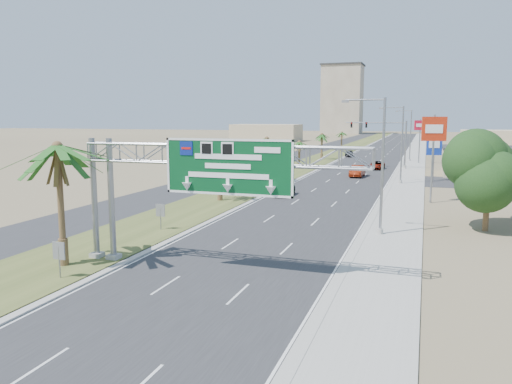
{
  "coord_description": "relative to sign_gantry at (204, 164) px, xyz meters",
  "views": [
    {
      "loc": [
        10.37,
        -14.95,
        8.62
      ],
      "look_at": [
        0.93,
        12.86,
        4.2
      ],
      "focal_mm": 35.0,
      "sensor_mm": 36.0,
      "label": 1
    }
  ],
  "objects": [
    {
      "name": "signal_mast",
      "position": [
        6.23,
        62.05,
        -1.21
      ],
      "size": [
        10.28,
        0.71,
        8.0
      ],
      "color": "gray",
      "rests_on": "ground"
    },
    {
      "name": "streetlight_far",
      "position": [
        8.36,
        78.07,
        -1.36
      ],
      "size": [
        3.27,
        0.44,
        10.0
      ],
      "color": "gray",
      "rests_on": "ground"
    },
    {
      "name": "opposing_road",
      "position": [
        -15.94,
        100.07,
        -6.05
      ],
      "size": [
        8.0,
        300.0,
        0.02
      ],
      "primitive_type": "cube",
      "color": "#28282B",
      "rests_on": "ground"
    },
    {
      "name": "median_signback_a",
      "position": [
        -6.74,
        -3.93,
        -4.61
      ],
      "size": [
        0.75,
        0.08,
        2.08
      ],
      "color": "gray",
      "rests_on": "ground"
    },
    {
      "name": "median_signback_b",
      "position": [
        -7.44,
        8.07,
        -4.61
      ],
      "size": [
        0.75,
        0.08,
        2.08
      ],
      "color": "gray",
      "rests_on": "ground"
    },
    {
      "name": "sidewalk_right",
      "position": [
        9.56,
        100.07,
        -6.01
      ],
      "size": [
        4.0,
        300.0,
        0.1
      ],
      "primitive_type": "cube",
      "color": "#9E9B93",
      "rests_on": "ground"
    },
    {
      "name": "streetlight_near",
      "position": [
        8.36,
        12.07,
        -1.36
      ],
      "size": [
        3.27,
        0.44,
        10.0
      ],
      "color": "gray",
      "rests_on": "ground"
    },
    {
      "name": "pole_sign_blue",
      "position": [
        12.55,
        46.32,
        -1.21
      ],
      "size": [
        2.02,
        0.74,
        6.76
      ],
      "color": "gray",
      "rests_on": "ground"
    },
    {
      "name": "tower_distant",
      "position": [
        -30.94,
        240.07,
        11.44
      ],
      "size": [
        20.0,
        16.0,
        35.0
      ],
      "primitive_type": "cube",
      "color": "gray",
      "rests_on": "ground"
    },
    {
      "name": "palm_row_c",
      "position": [
        -8.44,
        38.07,
        -0.39
      ],
      "size": [
        3.99,
        3.99,
        6.75
      ],
      "color": "brown",
      "rests_on": "ground"
    },
    {
      "name": "palm_near",
      "position": [
        -8.14,
        -1.93,
        0.87
      ],
      "size": [
        5.7,
        5.7,
        8.35
      ],
      "color": "brown",
      "rests_on": "ground"
    },
    {
      "name": "pole_sign_red_far",
      "position": [
        10.35,
        73.08,
        0.43
      ],
      "size": [
        2.16,
        1.08,
        8.23
      ],
      "color": "gray",
      "rests_on": "ground"
    },
    {
      "name": "building_distant_right",
      "position": [
        31.06,
        130.07,
        -3.56
      ],
      "size": [
        20.0,
        12.0,
        5.0
      ],
      "primitive_type": "cube",
      "color": "tan",
      "rests_on": "ground"
    },
    {
      "name": "store_building",
      "position": [
        23.06,
        56.07,
        -4.06
      ],
      "size": [
        18.0,
        10.0,
        4.0
      ],
      "primitive_type": "cube",
      "color": "tan",
      "rests_on": "ground"
    },
    {
      "name": "oak_near",
      "position": [
        16.06,
        16.07,
        -1.53
      ],
      "size": [
        4.5,
        4.5,
        6.8
      ],
      "color": "brown",
      "rests_on": "ground"
    },
    {
      "name": "palm_row_b",
      "position": [
        -8.44,
        22.07,
        -1.16
      ],
      "size": [
        3.99,
        3.99,
        5.95
      ],
      "color": "brown",
      "rests_on": "ground"
    },
    {
      "name": "palm_row_f",
      "position": [
        -8.44,
        100.07,
        -1.35
      ],
      "size": [
        3.99,
        3.99,
        5.75
      ],
      "color": "brown",
      "rests_on": "ground"
    },
    {
      "name": "car_right_lane",
      "position": [
        3.82,
        59.85,
        -5.39
      ],
      "size": [
        2.65,
        4.99,
        1.34
      ],
      "primitive_type": "imported",
      "rotation": [
        0.0,
        0.0,
        -0.09
      ],
      "color": "gray",
      "rests_on": "ground"
    },
    {
      "name": "building_distant_left",
      "position": [
        -43.94,
        150.07,
        -3.06
      ],
      "size": [
        24.0,
        14.0,
        6.0
      ],
      "primitive_type": "cube",
      "color": "tan",
      "rests_on": "ground"
    },
    {
      "name": "ground",
      "position": [
        1.06,
        -9.93,
        -6.06
      ],
      "size": [
        600.0,
        600.0,
        0.0
      ],
      "primitive_type": "plane",
      "color": "#8C7A59",
      "rests_on": "ground"
    },
    {
      "name": "pole_sign_red_near",
      "position": [
        12.17,
        28.08,
        0.91
      ],
      "size": [
        2.41,
        0.81,
        8.87
      ],
      "color": "gray",
      "rests_on": "ground"
    },
    {
      "name": "palm_row_d",
      "position": [
        -8.44,
        56.07,
        -1.64
      ],
      "size": [
        3.99,
        3.99,
        5.45
      ],
      "color": "brown",
      "rests_on": "ground"
    },
    {
      "name": "palm_row_e",
      "position": [
        -8.44,
        75.07,
        -0.97
      ],
      "size": [
        3.99,
        3.99,
        6.15
      ],
      "color": "brown",
      "rests_on": "ground"
    },
    {
      "name": "car_left_lane",
      "position": [
        -3.08,
        27.62,
        -5.33
      ],
      "size": [
        1.74,
        4.29,
        1.46
      ],
      "primitive_type": "imported",
      "rotation": [
        0.0,
        0.0,
        0.0
      ],
      "color": "black",
      "rests_on": "ground"
    },
    {
      "name": "car_far",
      "position": [
        -4.29,
        84.98,
        -5.4
      ],
      "size": [
        2.39,
        4.71,
        1.31
      ],
      "primitive_type": "imported",
      "rotation": [
        0.0,
        0.0,
        0.13
      ],
      "color": "black",
      "rests_on": "ground"
    },
    {
      "name": "streetlight_mid",
      "position": [
        8.36,
        42.07,
        -1.36
      ],
      "size": [
        3.27,
        0.44,
        10.0
      ],
      "color": "gray",
      "rests_on": "ground"
    },
    {
      "name": "sign_gantry",
      "position": [
        0.0,
        0.0,
        0.0
      ],
      "size": [
        16.75,
        1.24,
        7.5
      ],
      "color": "gray",
      "rests_on": "ground"
    },
    {
      "name": "median_grass",
      "position": [
        -8.94,
        100.07,
        -6.0
      ],
      "size": [
        7.0,
        300.0,
        0.12
      ],
      "primitive_type": "cube",
      "color": "#434F22",
      "rests_on": "ground"
    },
    {
      "name": "road",
      "position": [
        1.06,
        100.07,
        -6.05
      ],
      "size": [
        12.0,
        300.0,
        0.02
      ],
      "primitive_type": "cube",
      "color": "#28282B",
      "rests_on": "ground"
    },
    {
      "name": "car_mid_lane",
      "position": [
        2.21,
        48.29,
        -5.23
      ],
      "size": [
        1.84,
        5.03,
        1.65
      ],
      "primitive_type": "imported",
      "rotation": [
        0.0,
        0.0,
        -0.02
      ],
      "color": "maroon",
      "rests_on": "ground"
    }
  ]
}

